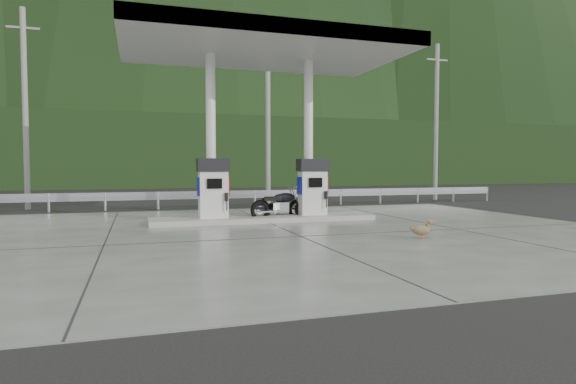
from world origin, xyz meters
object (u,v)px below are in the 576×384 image
object	(u,v)px
gas_pump_right	(313,187)
motorcycle_right	(283,205)
gas_pump_left	(213,188)
motorcycle_left	(279,206)
duck	(421,230)

from	to	relation	value
gas_pump_right	motorcycle_right	bearing A→B (deg)	164.09
gas_pump_left	motorcycle_left	bearing A→B (deg)	7.35
gas_pump_left	gas_pump_right	distance (m)	3.20
gas_pump_right	motorcycle_right	size ratio (longest dim) A/B	0.92
motorcycle_right	motorcycle_left	bearing A→B (deg)	179.27
duck	gas_pump_right	bearing A→B (deg)	113.81
gas_pump_left	motorcycle_left	size ratio (longest dim) A/B	0.95
gas_pump_right	motorcycle_left	size ratio (longest dim) A/B	0.95
gas_pump_left	gas_pump_right	bearing A→B (deg)	0.00
gas_pump_left	motorcycle_right	bearing A→B (deg)	6.59
gas_pump_right	duck	distance (m)	4.86
motorcycle_right	gas_pump_left	bearing A→B (deg)	-168.60
gas_pump_left	duck	world-z (taller)	gas_pump_left
motorcycle_left	motorcycle_right	size ratio (longest dim) A/B	0.97
gas_pump_right	motorcycle_left	bearing A→B (deg)	165.38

